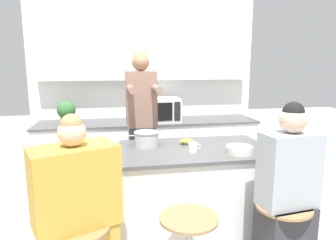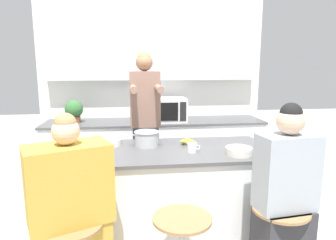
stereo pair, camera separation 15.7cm
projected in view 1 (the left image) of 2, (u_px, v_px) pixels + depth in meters
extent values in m
cube|color=silver|center=(146.00, 86.00, 4.39)|extent=(3.23, 0.06, 2.70)
cube|color=silver|center=(146.00, 53.00, 4.20)|extent=(2.97, 0.16, 0.75)
cube|color=silver|center=(149.00, 153.00, 4.22)|extent=(2.97, 0.61, 0.87)
cube|color=#4C4C4F|center=(149.00, 122.00, 4.14)|extent=(3.00, 0.64, 0.03)
cube|color=silver|center=(170.00, 197.00, 2.72)|extent=(1.76, 0.77, 0.83)
cube|color=#4C4C4F|center=(170.00, 151.00, 2.64)|extent=(1.80, 0.81, 0.03)
cylinder|color=#997047|center=(78.00, 228.00, 1.89)|extent=(0.40, 0.40, 0.02)
cylinder|color=#997047|center=(189.00, 218.00, 2.02)|extent=(0.40, 0.40, 0.02)
cylinder|color=#997047|center=(284.00, 207.00, 2.18)|extent=(0.40, 0.40, 0.02)
cube|color=#383842|center=(142.00, 168.00, 3.42)|extent=(0.28, 0.22, 0.99)
cube|color=#896656|center=(141.00, 99.00, 3.28)|extent=(0.33, 0.22, 0.60)
cylinder|color=#896656|center=(131.00, 89.00, 2.96)|extent=(0.07, 0.33, 0.07)
cylinder|color=#896656|center=(157.00, 89.00, 3.01)|extent=(0.07, 0.33, 0.07)
sphere|color=#936B4C|center=(141.00, 62.00, 3.21)|extent=(0.19, 0.19, 0.19)
sphere|color=#A37F51|center=(141.00, 58.00, 3.20)|extent=(0.15, 0.15, 0.15)
cube|color=gold|center=(75.00, 186.00, 1.88)|extent=(0.59, 0.46, 0.52)
sphere|color=#DBB293|center=(72.00, 133.00, 1.82)|extent=(0.23, 0.23, 0.17)
sphere|color=#A37F51|center=(72.00, 125.00, 1.81)|extent=(0.18, 0.18, 0.14)
cube|color=#9EA8B2|center=(289.00, 170.00, 2.14)|extent=(0.44, 0.27, 0.54)
sphere|color=#DBB293|center=(293.00, 120.00, 2.07)|extent=(0.21, 0.21, 0.19)
sphere|color=black|center=(293.00, 112.00, 2.07)|extent=(0.17, 0.17, 0.15)
cylinder|color=#B7BABC|center=(146.00, 140.00, 2.73)|extent=(0.21, 0.21, 0.13)
cylinder|color=#B7BABC|center=(146.00, 132.00, 2.72)|extent=(0.23, 0.23, 0.01)
cylinder|color=#B7BABC|center=(132.00, 136.00, 2.70)|extent=(0.05, 0.01, 0.01)
cylinder|color=#B7BABC|center=(161.00, 134.00, 2.74)|extent=(0.05, 0.01, 0.01)
cylinder|color=white|center=(109.00, 143.00, 2.75)|extent=(0.22, 0.22, 0.06)
cylinder|color=silver|center=(239.00, 150.00, 2.52)|extent=(0.22, 0.22, 0.06)
cylinder|color=white|center=(193.00, 148.00, 2.56)|extent=(0.08, 0.08, 0.08)
torus|color=white|center=(199.00, 147.00, 2.57)|extent=(0.04, 0.01, 0.04)
ellipsoid|color=yellow|center=(187.00, 142.00, 2.79)|extent=(0.14, 0.05, 0.06)
ellipsoid|color=yellow|center=(183.00, 141.00, 2.82)|extent=(0.11, 0.13, 0.06)
ellipsoid|color=yellow|center=(190.00, 141.00, 2.84)|extent=(0.12, 0.12, 0.06)
cube|color=#7A428E|center=(75.00, 152.00, 2.26)|extent=(0.06, 0.06, 0.17)
cylinder|color=white|center=(74.00, 140.00, 2.24)|extent=(0.03, 0.03, 0.02)
cube|color=white|center=(162.00, 110.00, 4.11)|extent=(0.47, 0.40, 0.32)
cube|color=black|center=(162.00, 112.00, 3.90)|extent=(0.29, 0.01, 0.24)
cube|color=black|center=(177.00, 111.00, 3.94)|extent=(0.08, 0.01, 0.25)
cylinder|color=#93563D|center=(67.00, 121.00, 3.93)|extent=(0.16, 0.16, 0.08)
sphere|color=#336633|center=(66.00, 110.00, 3.91)|extent=(0.24, 0.24, 0.24)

